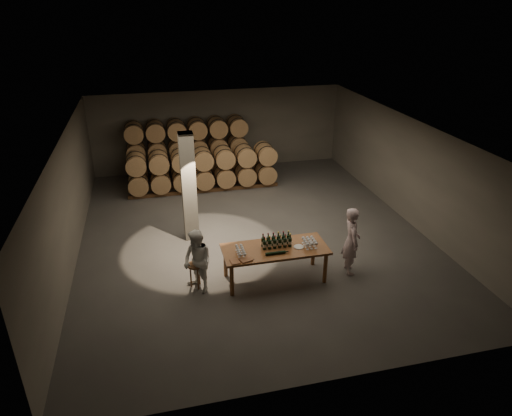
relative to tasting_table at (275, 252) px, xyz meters
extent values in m
plane|color=#4E4C49|center=(0.00, 2.50, -0.80)|extent=(12.00, 12.00, 0.00)
plane|color=#605E59|center=(0.00, 2.50, 2.40)|extent=(12.00, 12.00, 0.00)
plane|color=#625E54|center=(0.00, 8.50, 0.80)|extent=(10.00, 0.00, 10.00)
plane|color=#625E54|center=(0.00, -3.50, 0.80)|extent=(10.00, 0.00, 10.00)
plane|color=#625E54|center=(-5.00, 2.50, 0.80)|extent=(0.00, 12.00, 12.00)
plane|color=#625E54|center=(5.00, 2.50, 0.80)|extent=(0.00, 12.00, 12.00)
cube|color=slate|center=(-1.80, 2.70, 0.80)|extent=(0.40, 0.40, 3.20)
cylinder|color=brown|center=(-1.18, -0.43, -0.38)|extent=(0.10, 0.10, 0.84)
cylinder|color=brown|center=(1.18, -0.43, -0.38)|extent=(0.10, 0.10, 0.84)
cylinder|color=brown|center=(-1.18, 0.43, -0.38)|extent=(0.10, 0.10, 0.84)
cylinder|color=brown|center=(1.18, 0.43, -0.38)|extent=(0.10, 0.10, 0.84)
cube|color=brown|center=(0.00, 0.00, 0.07)|extent=(2.60, 1.10, 0.06)
cube|color=#53351C|center=(-1.35, 7.40, -0.74)|extent=(4.70, 0.10, 0.12)
cube|color=#53351C|center=(-1.35, 8.00, -0.74)|extent=(4.70, 0.10, 0.12)
cylinder|color=#9E7847|center=(-3.30, 7.70, -0.33)|extent=(0.70, 0.95, 0.70)
cylinder|color=black|center=(-3.30, 7.44, -0.33)|extent=(0.73, 0.04, 0.73)
cylinder|color=black|center=(-3.30, 7.96, -0.33)|extent=(0.73, 0.04, 0.73)
cylinder|color=#9E7847|center=(-2.52, 7.70, -0.33)|extent=(0.70, 0.95, 0.70)
cylinder|color=black|center=(-2.52, 7.44, -0.33)|extent=(0.73, 0.04, 0.73)
cylinder|color=black|center=(-2.52, 7.96, -0.33)|extent=(0.73, 0.04, 0.73)
cylinder|color=#9E7847|center=(-1.74, 7.70, -0.33)|extent=(0.70, 0.95, 0.70)
cylinder|color=black|center=(-1.74, 7.44, -0.33)|extent=(0.73, 0.04, 0.73)
cylinder|color=black|center=(-1.74, 7.96, -0.33)|extent=(0.73, 0.04, 0.73)
cylinder|color=#9E7847|center=(-0.96, 7.70, -0.33)|extent=(0.70, 0.95, 0.70)
cylinder|color=black|center=(-0.96, 7.44, -0.33)|extent=(0.73, 0.04, 0.73)
cylinder|color=black|center=(-0.96, 7.96, -0.33)|extent=(0.73, 0.04, 0.73)
cylinder|color=#9E7847|center=(-0.18, 7.70, -0.33)|extent=(0.70, 0.95, 0.70)
cylinder|color=black|center=(-0.18, 7.44, -0.33)|extent=(0.73, 0.04, 0.73)
cylinder|color=black|center=(-0.18, 7.96, -0.33)|extent=(0.73, 0.04, 0.73)
cylinder|color=#9E7847|center=(0.60, 7.70, -0.33)|extent=(0.70, 0.95, 0.70)
cylinder|color=black|center=(0.60, 7.44, -0.33)|extent=(0.73, 0.04, 0.73)
cylinder|color=black|center=(0.60, 7.96, -0.33)|extent=(0.73, 0.04, 0.73)
cylinder|color=#9E7847|center=(-3.30, 7.70, 0.41)|extent=(0.70, 0.95, 0.70)
cylinder|color=black|center=(-3.30, 7.44, 0.41)|extent=(0.73, 0.04, 0.73)
cylinder|color=black|center=(-3.30, 7.96, 0.41)|extent=(0.73, 0.04, 0.73)
cylinder|color=#9E7847|center=(-2.52, 7.70, 0.41)|extent=(0.70, 0.95, 0.70)
cylinder|color=black|center=(-2.52, 7.44, 0.41)|extent=(0.73, 0.04, 0.73)
cylinder|color=black|center=(-2.52, 7.96, 0.41)|extent=(0.73, 0.04, 0.73)
cylinder|color=#9E7847|center=(-1.74, 7.70, 0.41)|extent=(0.70, 0.95, 0.70)
cylinder|color=black|center=(-1.74, 7.44, 0.41)|extent=(0.73, 0.04, 0.73)
cylinder|color=black|center=(-1.74, 7.96, 0.41)|extent=(0.73, 0.04, 0.73)
cylinder|color=#9E7847|center=(-0.96, 7.70, 0.41)|extent=(0.70, 0.95, 0.70)
cylinder|color=black|center=(-0.96, 7.44, 0.41)|extent=(0.73, 0.04, 0.73)
cylinder|color=black|center=(-0.96, 7.96, 0.41)|extent=(0.73, 0.04, 0.73)
cylinder|color=#9E7847|center=(-0.18, 7.70, 0.41)|extent=(0.70, 0.95, 0.70)
cylinder|color=black|center=(-0.18, 7.44, 0.41)|extent=(0.73, 0.04, 0.73)
cylinder|color=black|center=(-0.18, 7.96, 0.41)|extent=(0.73, 0.04, 0.73)
cylinder|color=#9E7847|center=(0.60, 7.70, 0.41)|extent=(0.70, 0.95, 0.70)
cylinder|color=black|center=(0.60, 7.44, 0.41)|extent=(0.73, 0.04, 0.73)
cylinder|color=black|center=(0.60, 7.96, 0.41)|extent=(0.73, 0.04, 0.73)
cylinder|color=#9E7847|center=(-3.30, 7.70, 1.15)|extent=(0.70, 0.95, 0.70)
cylinder|color=black|center=(-3.30, 7.44, 1.15)|extent=(0.73, 0.04, 0.73)
cylinder|color=black|center=(-3.30, 7.96, 1.15)|extent=(0.73, 0.04, 0.73)
cylinder|color=#9E7847|center=(-2.52, 7.70, 1.15)|extent=(0.70, 0.95, 0.70)
cylinder|color=black|center=(-2.52, 7.44, 1.15)|extent=(0.73, 0.04, 0.73)
cylinder|color=black|center=(-2.52, 7.96, 1.15)|extent=(0.73, 0.04, 0.73)
cylinder|color=#9E7847|center=(-1.74, 7.70, 1.15)|extent=(0.70, 0.95, 0.70)
cylinder|color=black|center=(-1.74, 7.44, 1.15)|extent=(0.73, 0.04, 0.73)
cylinder|color=black|center=(-1.74, 7.96, 1.15)|extent=(0.73, 0.04, 0.73)
cylinder|color=#9E7847|center=(-0.96, 7.70, 1.15)|extent=(0.70, 0.95, 0.70)
cylinder|color=black|center=(-0.96, 7.44, 1.15)|extent=(0.73, 0.04, 0.73)
cylinder|color=black|center=(-0.96, 7.96, 1.15)|extent=(0.73, 0.04, 0.73)
cylinder|color=#9E7847|center=(-0.18, 7.70, 1.15)|extent=(0.70, 0.95, 0.70)
cylinder|color=black|center=(-0.18, 7.44, 1.15)|extent=(0.73, 0.04, 0.73)
cylinder|color=black|center=(-0.18, 7.96, 1.15)|extent=(0.73, 0.04, 0.73)
cylinder|color=#9E7847|center=(0.60, 7.70, 1.15)|extent=(0.70, 0.95, 0.70)
cylinder|color=black|center=(0.60, 7.44, 1.15)|extent=(0.73, 0.04, 0.73)
cylinder|color=black|center=(0.60, 7.96, 1.15)|extent=(0.73, 0.04, 0.73)
cube|color=#53351C|center=(-0.96, 6.00, -0.74)|extent=(5.48, 0.10, 0.12)
cube|color=#53351C|center=(-0.96, 6.60, -0.74)|extent=(5.48, 0.10, 0.12)
cylinder|color=#9E7847|center=(-3.30, 6.30, -0.33)|extent=(0.70, 0.95, 0.70)
cylinder|color=black|center=(-3.30, 6.04, -0.33)|extent=(0.73, 0.04, 0.73)
cylinder|color=black|center=(-3.30, 6.56, -0.33)|extent=(0.73, 0.04, 0.73)
cylinder|color=#9E7847|center=(-2.52, 6.30, -0.33)|extent=(0.70, 0.95, 0.70)
cylinder|color=black|center=(-2.52, 6.04, -0.33)|extent=(0.73, 0.04, 0.73)
cylinder|color=black|center=(-2.52, 6.56, -0.33)|extent=(0.73, 0.04, 0.73)
cylinder|color=#9E7847|center=(-1.74, 6.30, -0.33)|extent=(0.70, 0.95, 0.70)
cylinder|color=black|center=(-1.74, 6.04, -0.33)|extent=(0.73, 0.04, 0.73)
cylinder|color=black|center=(-1.74, 6.56, -0.33)|extent=(0.73, 0.04, 0.73)
cylinder|color=#9E7847|center=(-0.96, 6.30, -0.33)|extent=(0.70, 0.95, 0.70)
cylinder|color=black|center=(-0.96, 6.04, -0.33)|extent=(0.73, 0.04, 0.73)
cylinder|color=black|center=(-0.96, 6.56, -0.33)|extent=(0.73, 0.04, 0.73)
cylinder|color=#9E7847|center=(-0.18, 6.30, -0.33)|extent=(0.70, 0.95, 0.70)
cylinder|color=black|center=(-0.18, 6.04, -0.33)|extent=(0.73, 0.04, 0.73)
cylinder|color=black|center=(-0.18, 6.56, -0.33)|extent=(0.73, 0.04, 0.73)
cylinder|color=#9E7847|center=(0.60, 6.30, -0.33)|extent=(0.70, 0.95, 0.70)
cylinder|color=black|center=(0.60, 6.04, -0.33)|extent=(0.73, 0.04, 0.73)
cylinder|color=black|center=(0.60, 6.56, -0.33)|extent=(0.73, 0.04, 0.73)
cylinder|color=#9E7847|center=(1.38, 6.30, -0.33)|extent=(0.70, 0.95, 0.70)
cylinder|color=black|center=(1.38, 6.04, -0.33)|extent=(0.73, 0.04, 0.73)
cylinder|color=black|center=(1.38, 6.56, -0.33)|extent=(0.73, 0.04, 0.73)
cylinder|color=#9E7847|center=(-3.30, 6.30, 0.41)|extent=(0.70, 0.95, 0.70)
cylinder|color=black|center=(-3.30, 6.04, 0.41)|extent=(0.73, 0.04, 0.73)
cylinder|color=black|center=(-3.30, 6.56, 0.41)|extent=(0.73, 0.04, 0.73)
cylinder|color=#9E7847|center=(-2.52, 6.30, 0.41)|extent=(0.70, 0.95, 0.70)
cylinder|color=black|center=(-2.52, 6.04, 0.41)|extent=(0.73, 0.04, 0.73)
cylinder|color=black|center=(-2.52, 6.56, 0.41)|extent=(0.73, 0.04, 0.73)
cylinder|color=#9E7847|center=(-1.74, 6.30, 0.41)|extent=(0.70, 0.95, 0.70)
cylinder|color=black|center=(-1.74, 6.04, 0.41)|extent=(0.73, 0.04, 0.73)
cylinder|color=black|center=(-1.74, 6.56, 0.41)|extent=(0.73, 0.04, 0.73)
cylinder|color=#9E7847|center=(-0.96, 6.30, 0.41)|extent=(0.70, 0.95, 0.70)
cylinder|color=black|center=(-0.96, 6.04, 0.41)|extent=(0.73, 0.04, 0.73)
cylinder|color=black|center=(-0.96, 6.56, 0.41)|extent=(0.73, 0.04, 0.73)
cylinder|color=#9E7847|center=(-0.18, 6.30, 0.41)|extent=(0.70, 0.95, 0.70)
cylinder|color=black|center=(-0.18, 6.04, 0.41)|extent=(0.73, 0.04, 0.73)
cylinder|color=black|center=(-0.18, 6.56, 0.41)|extent=(0.73, 0.04, 0.73)
cylinder|color=#9E7847|center=(0.60, 6.30, 0.41)|extent=(0.70, 0.95, 0.70)
cylinder|color=black|center=(0.60, 6.04, 0.41)|extent=(0.73, 0.04, 0.73)
cylinder|color=black|center=(0.60, 6.56, 0.41)|extent=(0.73, 0.04, 0.73)
cylinder|color=#9E7847|center=(1.38, 6.30, 0.41)|extent=(0.70, 0.95, 0.70)
cylinder|color=black|center=(1.38, 6.04, 0.41)|extent=(0.73, 0.04, 0.73)
cylinder|color=black|center=(1.38, 6.56, 0.41)|extent=(0.73, 0.04, 0.73)
cylinder|color=black|center=(-0.27, 0.00, 0.22)|extent=(0.09, 0.09, 0.24)
cylinder|color=silver|center=(-0.27, 0.00, 0.21)|extent=(0.09, 0.09, 0.08)
cylinder|color=black|center=(-0.27, 0.00, 0.39)|extent=(0.03, 0.03, 0.10)
cylinder|color=gold|center=(-0.27, 0.00, 0.45)|extent=(0.04, 0.04, 0.03)
cylinder|color=black|center=(-0.27, 0.15, 0.22)|extent=(0.09, 0.09, 0.24)
cylinder|color=silver|center=(-0.27, 0.15, 0.21)|extent=(0.09, 0.09, 0.08)
cylinder|color=black|center=(-0.27, 0.15, 0.39)|extent=(0.03, 0.03, 0.10)
cylinder|color=maroon|center=(-0.27, 0.15, 0.45)|extent=(0.04, 0.04, 0.03)
cylinder|color=black|center=(-0.14, 0.00, 0.22)|extent=(0.09, 0.09, 0.24)
cylinder|color=silver|center=(-0.14, 0.00, 0.21)|extent=(0.09, 0.09, 0.08)
cylinder|color=black|center=(-0.14, 0.00, 0.39)|extent=(0.03, 0.03, 0.10)
cylinder|color=maroon|center=(-0.14, 0.00, 0.45)|extent=(0.04, 0.04, 0.03)
cylinder|color=black|center=(-0.14, 0.15, 0.22)|extent=(0.09, 0.09, 0.24)
cylinder|color=silver|center=(-0.14, 0.15, 0.21)|extent=(0.09, 0.09, 0.08)
cylinder|color=black|center=(-0.14, 0.15, 0.39)|extent=(0.03, 0.03, 0.10)
cylinder|color=gold|center=(-0.14, 0.15, 0.45)|extent=(0.04, 0.04, 0.03)
cylinder|color=black|center=(-0.01, 0.00, 0.22)|extent=(0.09, 0.09, 0.24)
cylinder|color=silver|center=(-0.01, 0.00, 0.21)|extent=(0.09, 0.09, 0.08)
cylinder|color=black|center=(-0.01, 0.00, 0.39)|extent=(0.03, 0.03, 0.10)
cylinder|color=gold|center=(-0.01, 0.00, 0.45)|extent=(0.04, 0.04, 0.03)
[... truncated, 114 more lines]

